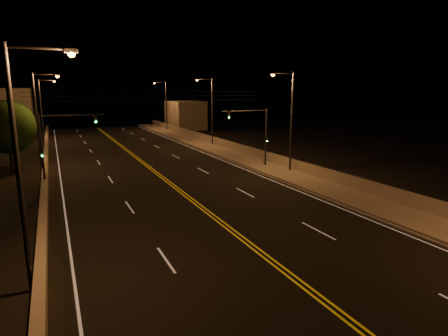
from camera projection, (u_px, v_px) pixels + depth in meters
name	position (u px, v px, depth m)	size (l,w,h in m)	color
road	(189.00, 198.00, 28.11)	(18.00, 120.00, 0.02)	black
sidewalk	(306.00, 182.00, 32.50)	(3.60, 120.00, 0.30)	gray
curb	(288.00, 185.00, 31.75)	(0.14, 120.00, 0.15)	gray
parapet_wall	(322.00, 173.00, 33.04)	(0.30, 120.00, 1.00)	gray
jersey_barrier	(44.00, 210.00, 24.00)	(0.45, 120.00, 0.85)	gray
distant_building_right	(185.00, 115.00, 77.77)	(6.00, 10.00, 5.73)	gray
distant_building_left	(9.00, 111.00, 70.41)	(8.00, 8.00, 8.32)	gray
parapet_rail	(322.00, 167.00, 32.93)	(0.06, 0.06, 120.00)	black
lane_markings	(189.00, 198.00, 28.04)	(17.32, 116.00, 0.00)	silver
streetlight_1	(289.00, 116.00, 35.24)	(2.55, 0.28, 9.60)	#2D2D33
streetlight_2	(210.00, 108.00, 52.46)	(2.55, 0.28, 9.60)	#2D2D33
streetlight_3	(165.00, 103.00, 73.00)	(2.55, 0.28, 9.60)	#2D2D33
streetlight_4	(25.00, 156.00, 14.09)	(2.55, 0.28, 9.60)	#2D2D33
streetlight_5	(39.00, 115.00, 36.88)	(2.55, 0.28, 9.60)	#2D2D33
streetlight_6	(43.00, 106.00, 57.54)	(2.55, 0.28, 9.60)	#2D2D33
traffic_signal_right	(258.00, 131.00, 37.86)	(5.11, 0.31, 6.14)	#2D2D33
traffic_signal_left	(55.00, 141.00, 30.17)	(5.11, 0.31, 6.14)	#2D2D33
overhead_wires	(153.00, 96.00, 35.05)	(22.00, 0.03, 0.83)	black
tree_0	(8.00, 127.00, 36.22)	(5.21, 5.21, 7.06)	black
tree_2	(12.00, 118.00, 51.57)	(4.85, 4.85, 6.58)	black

